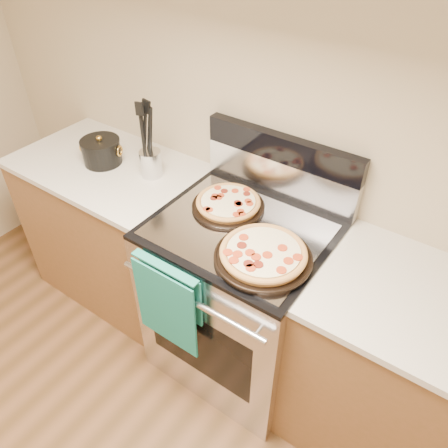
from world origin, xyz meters
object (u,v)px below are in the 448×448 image
Objects in this scene: pepperoni_pizza_back at (228,204)px; utensil_crock at (151,163)px; range_body at (240,299)px; pepperoni_pizza_front at (263,255)px; saucepan at (102,152)px.

utensil_crock reaches higher than pepperoni_pizza_back.
utensil_crock reaches higher than range_body.
saucepan reaches higher than pepperoni_pizza_front.
pepperoni_pizza_front is 2.84× the size of utensil_crock.
pepperoni_pizza_back is 0.85× the size of pepperoni_pizza_front.
range_body is at bearing 144.16° from pepperoni_pizza_front.
utensil_crock is at bearing 10.96° from saucepan.
utensil_crock reaches higher than saucepan.
utensil_crock is (-0.61, 0.09, 0.53)m from range_body.
pepperoni_pizza_back is at bearing 150.64° from range_body.
range_body is 0.52m from pepperoni_pizza_back.
pepperoni_pizza_back reaches higher than range_body.
pepperoni_pizza_back is 0.36m from pepperoni_pizza_front.
saucepan is (-1.08, 0.17, 0.02)m from pepperoni_pizza_front.
saucepan is at bearing -177.45° from pepperoni_pizza_back.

